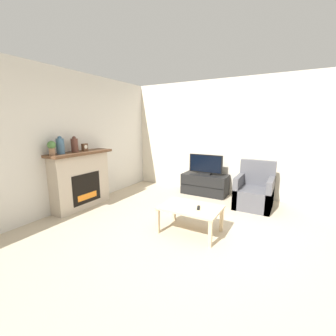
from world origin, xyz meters
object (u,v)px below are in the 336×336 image
object	(u,v)px
mantel_vase_left	(60,146)
remote	(198,208)
tv	(206,165)
mantel_vase_centre_left	(75,145)
tv_stand	(205,184)
coffee_table	(190,210)
mantel_clock	(85,147)
potted_plant	(52,147)
fireplace	(81,179)
armchair	(254,193)

from	to	relation	value
mantel_vase_left	remote	size ratio (longest dim) A/B	2.12
tv	mantel_vase_left	bearing A→B (deg)	-127.55
mantel_vase_centre_left	tv_stand	distance (m)	3.03
tv_stand	coffee_table	bearing A→B (deg)	-76.30
coffee_table	tv_stand	bearing A→B (deg)	103.70
mantel_clock	potted_plant	distance (m)	0.71
potted_plant	coffee_table	distance (m)	2.61
fireplace	mantel_vase_centre_left	bearing A→B (deg)	-80.52
coffee_table	mantel_vase_left	bearing A→B (deg)	-168.59
mantel_clock	coffee_table	xyz separation A→B (m)	(2.36, -0.06, -0.85)
fireplace	tv_stand	xyz separation A→B (m)	(1.90, 2.04, -0.34)
remote	mantel_vase_centre_left	bearing A→B (deg)	165.62
mantel_vase_left	mantel_vase_centre_left	xyz separation A→B (m)	(0.00, 0.30, -0.01)
coffee_table	potted_plant	bearing A→B (deg)	-164.74
armchair	mantel_clock	bearing A→B (deg)	-152.26
remote	tv_stand	bearing A→B (deg)	89.18
mantel_vase_centre_left	potted_plant	bearing A→B (deg)	-90.00
mantel_vase_left	tv_stand	distance (m)	3.26
armchair	coffee_table	xyz separation A→B (m)	(-0.69, -1.67, 0.07)
armchair	potted_plant	bearing A→B (deg)	-142.91
mantel_vase_centre_left	coffee_table	world-z (taller)	mantel_vase_centre_left
tv	armchair	xyz separation A→B (m)	(1.17, -0.30, -0.41)
fireplace	mantel_clock	distance (m)	0.65
fireplace	tv	distance (m)	2.79
tv_stand	coffee_table	xyz separation A→B (m)	(0.48, -1.97, 0.12)
tv_stand	tv	world-z (taller)	tv
mantel_vase_centre_left	tv_stand	size ratio (longest dim) A/B	0.29
mantel_vase_centre_left	tv	distance (m)	2.91
mantel_vase_left	tv_stand	size ratio (longest dim) A/B	0.31
mantel_clock	tv	size ratio (longest dim) A/B	0.18
armchair	remote	xyz separation A→B (m)	(-0.56, -1.67, 0.13)
potted_plant	coffee_table	xyz separation A→B (m)	(2.36, 0.64, -0.92)
potted_plant	tv_stand	bearing A→B (deg)	54.29
mantel_clock	armchair	bearing A→B (deg)	27.74
mantel_clock	armchair	xyz separation A→B (m)	(3.05, 1.61, -0.92)
tv_stand	mantel_vase_left	bearing A→B (deg)	-127.52
armchair	remote	size ratio (longest dim) A/B	6.02
mantel_vase_centre_left	mantel_clock	size ratio (longest dim) A/B	2.06
fireplace	potted_plant	distance (m)	0.91
mantel_vase_left	tv	xyz separation A→B (m)	(1.88, 2.44, -0.59)
coffee_table	remote	size ratio (longest dim) A/B	6.01
tv_stand	remote	size ratio (longest dim) A/B	6.91
mantel_clock	coffee_table	bearing A→B (deg)	-1.46
armchair	fireplace	bearing A→B (deg)	-150.47
mantel_vase_left	remote	world-z (taller)	mantel_vase_left
fireplace	tv_stand	world-z (taller)	fireplace
tv	mantel_clock	bearing A→B (deg)	-134.54
potted_plant	tv	bearing A→B (deg)	54.27
mantel_clock	tv_stand	xyz separation A→B (m)	(1.88, 1.91, -0.97)
potted_plant	remote	xyz separation A→B (m)	(2.50, 0.64, -0.85)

